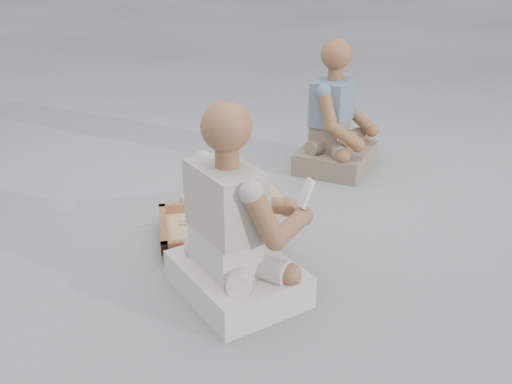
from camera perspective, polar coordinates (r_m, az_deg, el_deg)
name	(u,v)px	position (r m, az deg, el deg)	size (l,w,h in m)	color
ground	(284,260)	(2.60, 2.77, -6.83)	(60.00, 60.00, 0.00)	gray
carved_panel	(236,204)	(3.09, -2.06, -1.24)	(0.54, 0.36, 0.04)	#AC8042
tool_tray	(217,227)	(2.76, -3.97, -3.52)	(0.61, 0.53, 0.07)	brown
chisel_0	(239,216)	(2.86, -1.75, -2.38)	(0.22, 0.06, 0.02)	silver
chisel_1	(242,220)	(2.80, -1.37, -2.79)	(0.06, 0.22, 0.02)	silver
chisel_2	(232,231)	(2.68, -2.43, -3.92)	(0.21, 0.09, 0.02)	silver
chisel_3	(216,227)	(2.72, -4.00, -3.52)	(0.12, 0.20, 0.02)	silver
chisel_4	(228,224)	(2.78, -2.81, -3.21)	(0.06, 0.22, 0.02)	silver
chisel_5	(215,226)	(2.73, -4.12, -3.42)	(0.14, 0.19, 0.02)	silver
chisel_6	(246,215)	(2.84, -0.98, -2.30)	(0.20, 0.13, 0.02)	silver
chisel_7	(211,224)	(2.76, -4.53, -3.20)	(0.20, 0.13, 0.02)	silver
chisel_8	(224,209)	(2.93, -3.21, -1.69)	(0.09, 0.21, 0.02)	silver
wood_chip_0	(139,226)	(2.96, -11.61, -3.33)	(0.02, 0.01, 0.00)	tan
wood_chip_1	(216,235)	(2.81, -3.99, -4.34)	(0.02, 0.01, 0.00)	tan
wood_chip_2	(222,209)	(3.08, -3.44, -1.72)	(0.02, 0.01, 0.00)	tan
wood_chip_3	(288,237)	(2.79, 3.24, -4.53)	(0.02, 0.01, 0.00)	tan
wood_chip_4	(221,268)	(2.54, -3.52, -7.61)	(0.02, 0.01, 0.00)	tan
wood_chip_5	(258,247)	(2.70, 0.22, -5.52)	(0.02, 0.01, 0.00)	tan
wood_chip_6	(150,224)	(2.97, -10.60, -3.12)	(0.02, 0.01, 0.00)	tan
wood_chip_7	(203,230)	(2.87, -5.32, -3.81)	(0.02, 0.01, 0.00)	tan
wood_chip_8	(259,238)	(2.79, 0.26, -4.58)	(0.02, 0.01, 0.00)	tan
wood_chip_9	(199,222)	(2.95, -5.69, -2.98)	(0.02, 0.01, 0.00)	tan
wood_chip_10	(198,221)	(2.96, -5.78, -2.93)	(0.02, 0.01, 0.00)	tan
wood_chip_11	(169,241)	(2.79, -8.72, -4.86)	(0.02, 0.01, 0.00)	tan
wood_chip_12	(246,226)	(2.89, -1.06, -3.46)	(0.02, 0.01, 0.00)	tan
wood_chip_13	(180,241)	(2.78, -7.64, -4.87)	(0.02, 0.01, 0.00)	tan
craftsman	(236,233)	(2.24, -2.05, -4.14)	(0.59, 0.59, 0.81)	beige
companion	(336,127)	(3.60, 8.00, 6.49)	(0.66, 0.65, 0.81)	#826C5E
mobile_phone	(306,193)	(2.30, 5.05, -0.11)	(0.06, 0.05, 0.12)	silver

